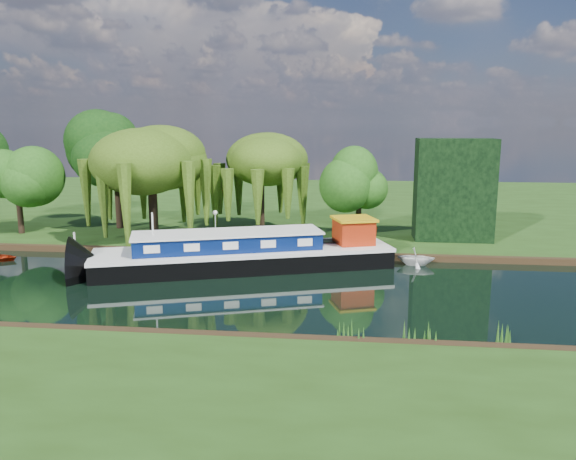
# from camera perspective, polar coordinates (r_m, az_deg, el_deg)

# --- Properties ---
(ground) EXTENTS (120.00, 120.00, 0.00)m
(ground) POSITION_cam_1_polar(r_m,az_deg,el_deg) (34.60, -12.28, -5.63)
(ground) COLOR black
(far_bank) EXTENTS (120.00, 52.00, 0.45)m
(far_bank) POSITION_cam_1_polar(r_m,az_deg,el_deg) (66.94, -2.98, 2.74)
(far_bank) COLOR #1F3B10
(far_bank) RESTS_ON ground
(dutch_barge) EXTENTS (20.20, 10.57, 4.18)m
(dutch_barge) POSITION_cam_1_polar(r_m,az_deg,el_deg) (37.78, -4.19, -2.38)
(dutch_barge) COLOR black
(dutch_barge) RESTS_ON ground
(narrowboat) EXTENTS (10.79, 2.92, 1.55)m
(narrowboat) POSITION_cam_1_polar(r_m,az_deg,el_deg) (39.93, 0.16, -2.34)
(narrowboat) COLOR navy
(narrowboat) RESTS_ON ground
(white_cruiser) EXTENTS (2.73, 2.42, 1.33)m
(white_cruiser) POSITION_cam_1_polar(r_m,az_deg,el_deg) (39.74, 12.83, -3.50)
(white_cruiser) COLOR silver
(white_cruiser) RESTS_ON ground
(willow_left) EXTENTS (7.10, 7.10, 8.51)m
(willow_left) POSITION_cam_1_polar(r_m,az_deg,el_deg) (44.98, -13.74, 6.69)
(willow_left) COLOR black
(willow_left) RESTS_ON far_bank
(willow_right) EXTENTS (6.20, 6.20, 7.55)m
(willow_right) POSITION_cam_1_polar(r_m,az_deg,el_deg) (46.78, -2.86, 6.30)
(willow_right) COLOR black
(willow_right) RESTS_ON far_bank
(tree_far_left) EXTENTS (4.36, 4.36, 7.02)m
(tree_far_left) POSITION_cam_1_polar(r_m,az_deg,el_deg) (51.98, -25.85, 4.93)
(tree_far_left) COLOR black
(tree_far_left) RESTS_ON far_bank
(tree_far_mid) EXTENTS (5.75, 5.75, 9.41)m
(tree_far_mid) POSITION_cam_1_polar(r_m,az_deg,el_deg) (51.41, -17.06, 7.34)
(tree_far_mid) COLOR black
(tree_far_mid) RESTS_ON far_bank
(tree_far_right) EXTENTS (3.87, 3.87, 6.34)m
(tree_far_right) POSITION_cam_1_polar(r_m,az_deg,el_deg) (45.50, 7.25, 4.67)
(tree_far_right) COLOR black
(tree_far_right) RESTS_ON far_bank
(conifer_hedge) EXTENTS (6.00, 3.00, 8.00)m
(conifer_hedge) POSITION_cam_1_polar(r_m,az_deg,el_deg) (46.37, 16.50, 3.95)
(conifer_hedge) COLOR black
(conifer_hedge) RESTS_ON far_bank
(lamppost) EXTENTS (0.36, 0.36, 2.56)m
(lamppost) POSITION_cam_1_polar(r_m,az_deg,el_deg) (43.75, -7.41, 1.23)
(lamppost) COLOR silver
(lamppost) RESTS_ON far_bank
(mooring_posts) EXTENTS (19.16, 0.16, 1.00)m
(mooring_posts) POSITION_cam_1_polar(r_m,az_deg,el_deg) (42.29, -9.35, -1.18)
(mooring_posts) COLOR silver
(mooring_posts) RESTS_ON far_bank
(reeds_near) EXTENTS (33.70, 1.50, 1.10)m
(reeds_near) POSITION_cam_1_polar(r_m,az_deg,el_deg) (25.80, -3.05, -9.86)
(reeds_near) COLOR #225015
(reeds_near) RESTS_ON ground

